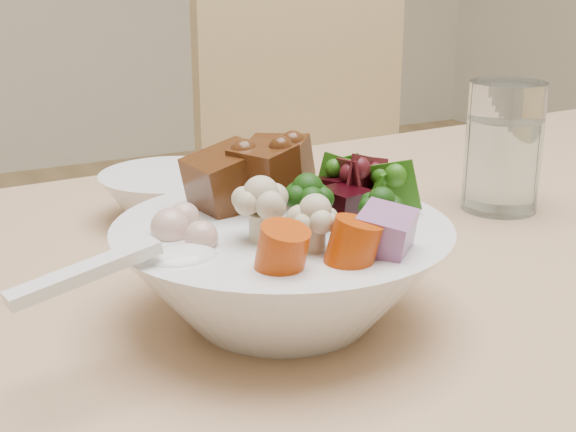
# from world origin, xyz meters

# --- Properties ---
(chair_far) EXTENTS (0.41, 0.41, 0.89)m
(chair_far) POSITION_xyz_m (0.17, 0.53, 0.50)
(chair_far) COLOR tan
(chair_far) RESTS_ON ground
(food_bowl) EXTENTS (0.23, 0.23, 0.12)m
(food_bowl) POSITION_xyz_m (-0.30, -0.15, 0.72)
(food_bowl) COLOR white
(food_bowl) RESTS_ON dining_table
(soup_spoon) EXTENTS (0.13, 0.04, 0.02)m
(soup_spoon) POSITION_xyz_m (-0.39, -0.18, 0.75)
(soup_spoon) COLOR white
(soup_spoon) RESTS_ON food_bowl
(water_glass) EXTENTS (0.07, 0.07, 0.12)m
(water_glass) POSITION_xyz_m (-0.00, -0.04, 0.74)
(water_glass) COLOR silver
(water_glass) RESTS_ON dining_table
(side_bowl) EXTENTS (0.13, 0.13, 0.04)m
(side_bowl) POSITION_xyz_m (-0.29, 0.09, 0.71)
(side_bowl) COLOR white
(side_bowl) RESTS_ON dining_table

